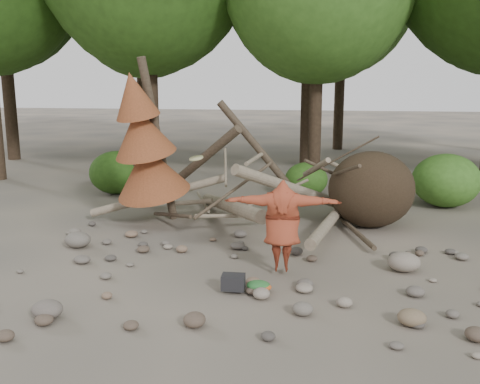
# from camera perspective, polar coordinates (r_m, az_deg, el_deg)

# --- Properties ---
(ground) EXTENTS (120.00, 120.00, 0.00)m
(ground) POSITION_cam_1_polar(r_m,az_deg,el_deg) (10.35, 0.67, -9.38)
(ground) COLOR #514C44
(ground) RESTS_ON ground
(deadfall_pile) EXTENTS (8.55, 5.24, 3.30)m
(deadfall_pile) POSITION_cam_1_polar(r_m,az_deg,el_deg) (14.07, 11.48, 0.14)
(deadfall_pile) COLOR #332619
(deadfall_pile) RESTS_ON ground
(dead_conifer) EXTENTS (2.06, 2.16, 4.35)m
(dead_conifer) POSITION_cam_1_polar(r_m,az_deg,el_deg) (13.79, -10.09, 4.85)
(dead_conifer) COLOR #4C3F30
(dead_conifer) RESTS_ON ground
(bush_left) EXTENTS (1.80, 1.80, 1.44)m
(bush_left) POSITION_cam_1_polar(r_m,az_deg,el_deg) (18.37, -13.03, 2.05)
(bush_left) COLOR #274E14
(bush_left) RESTS_ON ground
(bush_mid) EXTENTS (1.40, 1.40, 1.12)m
(bush_mid) POSITION_cam_1_polar(r_m,az_deg,el_deg) (17.64, 7.08, 1.34)
(bush_mid) COLOR #34631C
(bush_mid) RESTS_ON ground
(bush_right) EXTENTS (2.00, 2.00, 1.60)m
(bush_right) POSITION_cam_1_polar(r_m,az_deg,el_deg) (17.17, 21.13, 1.15)
(bush_right) COLOR #407524
(bush_right) RESTS_ON ground
(frisbee_thrower) EXTENTS (2.91, 0.71, 2.26)m
(frisbee_thrower) POSITION_cam_1_polar(r_m,az_deg,el_deg) (10.40, 4.51, -3.58)
(frisbee_thrower) COLOR #943821
(frisbee_thrower) RESTS_ON ground
(backpack) EXTENTS (0.42, 0.29, 0.28)m
(backpack) POSITION_cam_1_polar(r_m,az_deg,el_deg) (9.73, -0.73, -9.91)
(backpack) COLOR black
(backpack) RESTS_ON ground
(cloth_green) EXTENTS (0.43, 0.36, 0.16)m
(cloth_green) POSITION_cam_1_polar(r_m,az_deg,el_deg) (9.77, 1.97, -10.19)
(cloth_green) COLOR #28662D
(cloth_green) RESTS_ON ground
(cloth_orange) EXTENTS (0.34, 0.28, 0.12)m
(cloth_orange) POSITION_cam_1_polar(r_m,az_deg,el_deg) (9.75, 2.37, -10.36)
(cloth_orange) COLOR #B14C1E
(cloth_orange) RESTS_ON ground
(boulder_front_left) EXTENTS (0.50, 0.45, 0.30)m
(boulder_front_left) POSITION_cam_1_polar(r_m,az_deg,el_deg) (9.28, -19.87, -11.69)
(boulder_front_left) COLOR #645B53
(boulder_front_left) RESTS_ON ground
(boulder_front_right) EXTENTS (0.44, 0.40, 0.27)m
(boulder_front_right) POSITION_cam_1_polar(r_m,az_deg,el_deg) (8.93, 17.86, -12.63)
(boulder_front_right) COLOR #79654B
(boulder_front_right) RESTS_ON ground
(boulder_mid_right) EXTENTS (0.64, 0.58, 0.39)m
(boulder_mid_right) POSITION_cam_1_polar(r_m,az_deg,el_deg) (11.23, 17.09, -7.14)
(boulder_mid_right) COLOR gray
(boulder_mid_right) RESTS_ON ground
(boulder_mid_left) EXTENTS (0.59, 0.54, 0.36)m
(boulder_mid_left) POSITION_cam_1_polar(r_m,az_deg,el_deg) (12.78, -16.93, -4.89)
(boulder_mid_left) COLOR #676056
(boulder_mid_left) RESTS_ON ground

